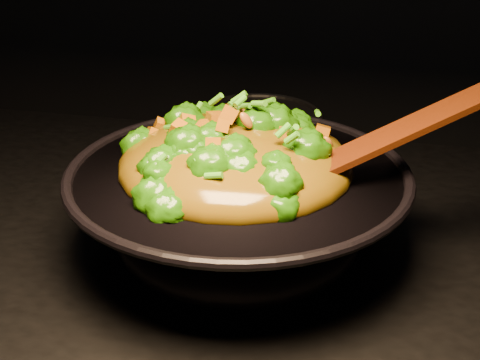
# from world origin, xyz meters

# --- Properties ---
(wok) EXTENTS (0.42, 0.42, 0.12)m
(wok) POSITION_xyz_m (0.08, 0.02, 0.96)
(wok) COLOR black
(wok) RESTS_ON stovetop
(stir_fry) EXTENTS (0.38, 0.38, 0.10)m
(stir_fry) POSITION_xyz_m (0.07, 0.03, 1.07)
(stir_fry) COLOR #216106
(stir_fry) RESTS_ON wok
(spatula) EXTENTS (0.27, 0.15, 0.12)m
(spatula) POSITION_xyz_m (0.24, 0.03, 1.06)
(spatula) COLOR #381108
(spatula) RESTS_ON wok
(back_pot) EXTENTS (0.19, 0.19, 0.11)m
(back_pot) POSITION_xyz_m (0.06, 0.25, 0.95)
(back_pot) COLOR black
(back_pot) RESTS_ON stovetop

